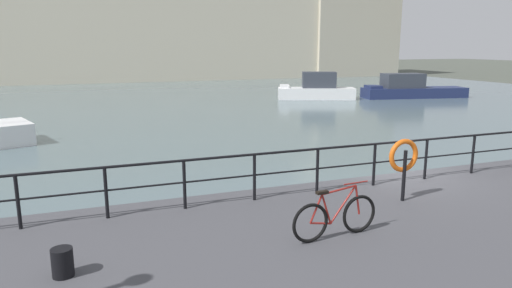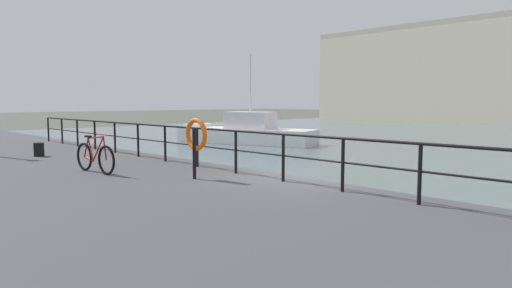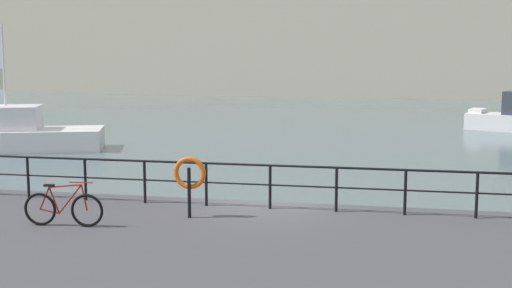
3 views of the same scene
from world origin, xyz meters
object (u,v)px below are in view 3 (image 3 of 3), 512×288
(harbor_building, at_px, (425,29))
(moored_harbor_tender, at_px, (0,135))
(life_ring_stand, at_px, (190,175))
(parked_bicycle, at_px, (63,208))

(harbor_building, relative_size, moored_harbor_tender, 7.56)
(moored_harbor_tender, xyz_separation_m, life_ring_stand, (13.48, -14.09, 1.24))
(moored_harbor_tender, xyz_separation_m, parked_bicycle, (11.03, -15.38, 0.65))
(harbor_building, relative_size, parked_bicycle, 41.52)
(parked_bicycle, relative_size, life_ring_stand, 1.27)
(moored_harbor_tender, height_order, parked_bicycle, moored_harbor_tender)
(parked_bicycle, height_order, life_ring_stand, life_ring_stand)
(harbor_building, xyz_separation_m, moored_harbor_tender, (-21.03, -41.47, -5.82))
(harbor_building, distance_m, moored_harbor_tender, 46.86)
(harbor_building, bearing_deg, parked_bicycle, -99.98)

